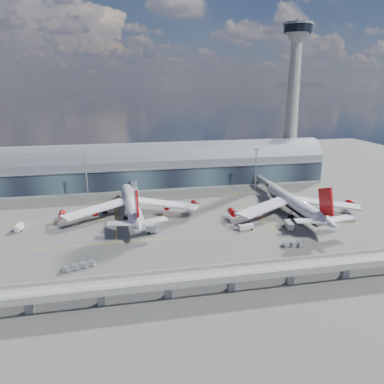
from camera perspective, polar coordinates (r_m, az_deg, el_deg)
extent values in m
plane|color=#474744|center=(171.15, 0.39, -5.43)|extent=(500.00, 500.00, 0.00)
cube|color=gold|center=(162.10, 1.13, -6.70)|extent=(200.00, 0.25, 0.01)
cube|color=gold|center=(189.53, -0.88, -3.27)|extent=(200.00, 0.25, 0.01)
cube|color=gold|center=(217.64, -2.37, -0.71)|extent=(200.00, 0.25, 0.01)
cube|color=gold|center=(196.01, -11.56, -2.94)|extent=(0.25, 80.00, 0.01)
cube|color=gold|center=(207.62, 8.12, -1.69)|extent=(0.25, 80.00, 0.01)
cube|color=#1C222E|center=(242.58, -3.48, 2.74)|extent=(200.00, 28.00, 14.00)
cylinder|color=slate|center=(241.08, -3.50, 4.36)|extent=(200.00, 28.00, 28.00)
cube|color=gray|center=(227.53, -2.99, 3.66)|extent=(200.00, 1.00, 1.20)
cube|color=gray|center=(244.13, -3.45, 1.28)|extent=(200.00, 30.00, 1.20)
cube|color=gray|center=(272.89, 14.35, 3.11)|extent=(18.00, 18.00, 8.00)
cone|color=gray|center=(267.11, 14.96, 11.71)|extent=(10.00, 10.00, 90.00)
cone|color=gray|center=(268.15, 15.73, 21.76)|extent=(16.00, 16.00, 8.00)
cylinder|color=black|center=(268.74, 15.82, 22.81)|extent=(18.00, 18.00, 5.00)
cylinder|color=slate|center=(269.14, 15.87, 23.45)|extent=(19.00, 19.00, 1.50)
cylinder|color=gray|center=(269.36, 15.90, 23.76)|extent=(2.40, 2.40, 3.00)
cube|color=gray|center=(120.53, 6.01, -12.35)|extent=(220.00, 8.50, 1.20)
cube|color=gray|center=(116.68, 6.63, -12.77)|extent=(220.00, 0.40, 1.20)
cube|color=gray|center=(123.39, 5.45, -11.04)|extent=(220.00, 0.40, 1.20)
cube|color=gray|center=(118.97, 6.24, -12.40)|extent=(220.00, 0.12, 0.12)
cube|color=gray|center=(121.49, 5.80, -11.75)|extent=(220.00, 0.12, 0.12)
cube|color=gray|center=(120.26, -23.61, -15.44)|extent=(2.20, 2.20, 5.00)
cube|color=gray|center=(117.48, -13.70, -15.25)|extent=(2.20, 2.20, 5.00)
cube|color=gray|center=(118.07, -3.64, -14.61)|extent=(2.20, 2.20, 5.00)
cube|color=gray|center=(121.98, 5.96, -13.59)|extent=(2.20, 2.20, 5.00)
cube|color=gray|center=(128.91, 14.67, -12.33)|extent=(2.20, 2.20, 5.00)
cube|color=gray|center=(138.41, 22.27, -11.00)|extent=(2.20, 2.20, 5.00)
cylinder|color=gray|center=(217.24, -15.76, 2.07)|extent=(0.70, 0.70, 25.00)
cube|color=gray|center=(214.67, -16.02, 5.36)|extent=(3.00, 0.40, 1.00)
cylinder|color=gray|center=(232.14, 9.67, 3.32)|extent=(0.70, 0.70, 25.00)
cube|color=gray|center=(229.74, 9.82, 6.42)|extent=(3.00, 0.40, 1.00)
cylinder|color=white|center=(186.74, -9.28, -1.76)|extent=(8.88, 53.67, 6.45)
cone|color=white|center=(215.21, -10.02, 0.59)|extent=(6.81, 8.35, 6.45)
cone|color=white|center=(156.59, -8.19, -4.93)|extent=(6.99, 12.37, 6.45)
cube|color=#B6070B|center=(156.81, -8.43, -1.82)|extent=(1.25, 12.07, 13.34)
cube|color=white|center=(184.54, -14.43, -2.55)|extent=(32.06, 23.48, 2.61)
cube|color=white|center=(187.13, -4.06, -1.81)|extent=(32.80, 21.21, 2.61)
cylinder|color=#B6070B|center=(187.03, -14.59, -2.90)|extent=(3.45, 5.18, 3.22)
cylinder|color=#B6070B|center=(187.89, -19.16, -3.20)|extent=(3.45, 5.18, 3.22)
cylinder|color=#B6070B|center=(189.68, -3.98, -2.13)|extent=(3.45, 5.18, 3.22)
cylinder|color=#B6070B|center=(192.76, 0.41, -1.80)|extent=(3.45, 5.18, 3.22)
cylinder|color=gray|center=(206.08, -9.71, -1.46)|extent=(0.50, 0.50, 3.02)
cylinder|color=gray|center=(184.21, -10.09, -3.61)|extent=(0.60, 0.60, 3.02)
cylinder|color=gray|center=(184.71, -8.10, -3.46)|extent=(0.60, 0.60, 3.02)
cylinder|color=black|center=(184.53, -10.08, -3.89)|extent=(2.28, 1.61, 1.51)
cylinder|color=black|center=(185.03, -8.09, -3.74)|extent=(2.28, 1.61, 1.51)
cylinder|color=white|center=(192.96, 15.26, -1.54)|extent=(6.23, 51.29, 6.15)
cone|color=white|center=(217.89, 11.89, 0.68)|extent=(6.16, 8.49, 6.15)
cone|color=white|center=(167.31, 20.02, -4.36)|extent=(6.17, 12.73, 6.15)
cube|color=#B6070B|center=(167.38, 19.72, -1.41)|extent=(0.76, 12.68, 14.04)
cube|color=white|center=(184.55, 10.93, -2.33)|extent=(32.21, 22.54, 2.63)
cube|color=white|center=(199.43, 19.78, -1.62)|extent=(32.24, 22.47, 2.63)
cylinder|color=black|center=(193.46, 15.23, -2.02)|extent=(5.30, 46.03, 5.23)
cylinder|color=#B6070B|center=(186.78, 10.48, -2.71)|extent=(3.40, 5.31, 3.39)
cylinder|color=#B6070B|center=(181.86, 6.16, -3.04)|extent=(3.40, 5.31, 3.39)
cylinder|color=#B6070B|center=(202.02, 19.57, -1.95)|extent=(3.40, 5.31, 3.39)
cylinder|color=#B6070B|center=(209.94, 23.02, -1.65)|extent=(3.40, 5.31, 3.39)
cylinder|color=gray|center=(209.79, 12.97, -1.31)|extent=(0.53, 0.53, 3.18)
cylinder|color=gray|center=(189.32, 14.81, -3.34)|extent=(0.64, 0.64, 3.18)
cylinder|color=gray|center=(192.38, 16.63, -3.17)|extent=(0.64, 0.64, 3.18)
cylinder|color=black|center=(189.64, 14.79, -3.62)|extent=(2.34, 1.59, 1.59)
cylinder|color=black|center=(192.70, 16.60, -3.45)|extent=(2.34, 1.59, 1.59)
cube|color=gray|center=(215.74, -8.72, 0.40)|extent=(3.00, 24.00, 3.00)
cube|color=gray|center=(204.21, -8.53, -0.49)|extent=(3.60, 3.60, 3.40)
cylinder|color=gray|center=(227.32, -8.90, 1.19)|extent=(4.40, 4.40, 4.00)
cylinder|color=gray|center=(205.22, -8.49, -1.43)|extent=(0.50, 0.50, 3.40)
cylinder|color=black|center=(205.62, -8.47, -1.78)|extent=(1.40, 0.80, 0.80)
cube|color=gray|center=(231.49, 11.37, 1.34)|extent=(3.00, 28.00, 3.00)
cube|color=gray|center=(219.15, 12.77, 0.43)|extent=(3.60, 3.60, 3.40)
cylinder|color=gray|center=(244.02, 10.10, 2.16)|extent=(4.40, 4.40, 4.00)
cylinder|color=gray|center=(220.09, 12.72, -0.45)|extent=(0.50, 0.50, 3.40)
cylinder|color=black|center=(220.47, 12.70, -0.79)|extent=(1.40, 0.80, 0.80)
cube|color=beige|center=(184.28, -24.85, -4.89)|extent=(2.86, 6.87, 2.48)
cylinder|color=black|center=(186.64, -24.73, -4.98)|extent=(2.46, 1.10, 0.86)
cylinder|color=black|center=(182.66, -24.88, -5.44)|extent=(2.46, 1.10, 0.86)
cube|color=beige|center=(165.89, -6.04, -5.58)|extent=(5.74, 2.88, 2.91)
cylinder|color=black|center=(166.62, -5.42, -5.94)|extent=(1.16, 2.85, 1.01)
cylinder|color=black|center=(166.13, -6.64, -6.04)|extent=(1.16, 2.85, 1.01)
cube|color=beige|center=(169.81, 8.25, -5.28)|extent=(7.15, 2.94, 2.26)
cylinder|color=black|center=(170.64, 8.97, -5.57)|extent=(1.08, 2.26, 0.78)
cylinder|color=black|center=(169.74, 7.50, -5.62)|extent=(1.08, 2.26, 0.78)
cube|color=beige|center=(174.79, 14.55, -4.88)|extent=(3.54, 7.05, 2.92)
cylinder|color=black|center=(176.89, 14.13, -5.04)|extent=(2.93, 1.41, 1.01)
cylinder|color=black|center=(173.61, 14.92, -5.51)|extent=(2.93, 1.41, 1.01)
cube|color=beige|center=(215.36, 15.00, -0.98)|extent=(3.86, 5.70, 2.71)
cylinder|color=black|center=(217.28, 14.91, -1.15)|extent=(2.77, 1.68, 0.94)
cylinder|color=black|center=(214.13, 15.04, -1.42)|extent=(2.77, 1.68, 0.94)
cube|color=beige|center=(195.55, -12.70, -2.49)|extent=(6.24, 7.07, 2.98)
cylinder|color=black|center=(197.60, -12.29, -2.67)|extent=(2.91, 2.55, 1.03)
cylinder|color=black|center=(194.34, -13.07, -3.04)|extent=(2.91, 2.55, 1.03)
cube|color=gray|center=(139.87, -18.59, -11.34)|extent=(3.18, 2.57, 0.34)
cube|color=#AAABAF|center=(139.46, -18.63, -11.00)|extent=(2.71, 2.33, 1.72)
cube|color=gray|center=(140.30, -17.38, -11.14)|extent=(3.18, 2.57, 0.34)
cube|color=#AAABAF|center=(139.89, -17.41, -10.80)|extent=(2.71, 2.33, 1.72)
cube|color=gray|center=(140.78, -16.17, -10.93)|extent=(3.18, 2.57, 0.34)
cube|color=#AAABAF|center=(140.38, -16.20, -10.60)|extent=(2.71, 2.33, 1.72)
cube|color=gray|center=(141.33, -14.97, -10.73)|extent=(3.18, 2.57, 0.34)
cube|color=#AAABAF|center=(140.93, -15.00, -10.39)|extent=(2.71, 2.33, 1.72)
cube|color=gray|center=(156.06, 14.16, -8.03)|extent=(2.96, 2.24, 0.34)
cube|color=#AAABAF|center=(155.70, 14.18, -7.73)|extent=(2.50, 2.05, 1.68)
cube|color=gray|center=(156.86, 15.20, -7.99)|extent=(2.96, 2.24, 0.34)
cube|color=#AAABAF|center=(156.51, 15.22, -7.69)|extent=(2.50, 2.05, 1.68)
cube|color=gray|center=(157.71, 16.22, -7.93)|extent=(2.96, 2.24, 0.34)
cube|color=#AAABAF|center=(157.36, 16.25, -7.64)|extent=(2.50, 2.05, 1.68)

